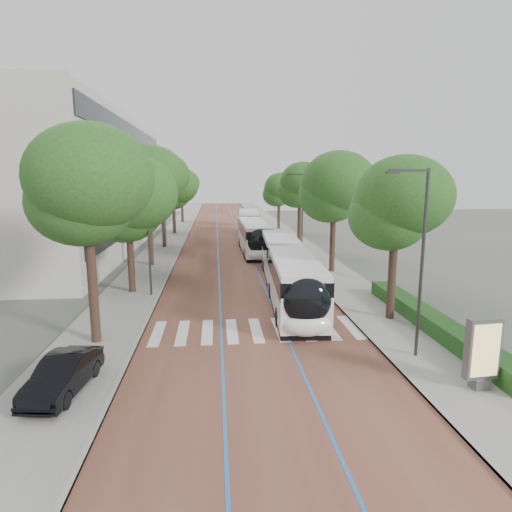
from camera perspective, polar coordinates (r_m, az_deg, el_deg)
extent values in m
plane|color=#51544C|center=(21.34, -0.25, -10.85)|extent=(160.00, 160.00, 0.00)
cube|color=brown|center=(60.33, -3.67, 3.07)|extent=(11.00, 140.00, 0.02)
cube|color=gray|center=(60.57, -10.79, 2.98)|extent=(4.00, 140.00, 0.12)
cube|color=gray|center=(61.00, 3.40, 3.20)|extent=(4.00, 140.00, 0.12)
cube|color=gray|center=(60.42, -8.99, 3.02)|extent=(0.20, 140.00, 0.14)
cube|color=gray|center=(60.74, 1.63, 3.19)|extent=(0.20, 140.00, 0.14)
cube|color=silver|center=(22.40, -13.01, -10.01)|extent=(0.55, 3.60, 0.01)
cube|color=silver|center=(22.26, -9.77, -10.01)|extent=(0.55, 3.60, 0.01)
cube|color=silver|center=(22.20, -6.50, -9.99)|extent=(0.55, 3.60, 0.01)
cube|color=silver|center=(22.20, -3.23, -9.93)|extent=(0.55, 3.60, 0.01)
cube|color=silver|center=(22.28, 0.03, -9.84)|extent=(0.55, 3.60, 0.01)
cube|color=silver|center=(22.43, 3.26, -9.72)|extent=(0.55, 3.60, 0.01)
cube|color=silver|center=(22.64, 6.43, -9.57)|extent=(0.55, 3.60, 0.01)
cube|color=silver|center=(22.92, 9.54, -9.40)|extent=(0.55, 3.60, 0.01)
cube|color=silver|center=(23.26, 12.55, -9.21)|extent=(0.55, 3.60, 0.01)
cube|color=blue|center=(60.30, -5.19, 3.06)|extent=(0.12, 126.00, 0.01)
cube|color=blue|center=(60.39, -2.15, 3.11)|extent=(0.12, 126.00, 0.01)
cube|color=beige|center=(50.99, -26.05, 8.57)|extent=(18.00, 40.00, 14.00)
cube|color=black|center=(48.81, -15.65, 4.49)|extent=(0.12, 38.00, 1.60)
cube|color=black|center=(48.61, -15.84, 8.24)|extent=(0.12, 38.00, 1.60)
cube|color=black|center=(48.61, -16.03, 12.01)|extent=(0.12, 38.00, 1.60)
cube|color=black|center=(48.80, -16.21, 15.53)|extent=(0.12, 38.00, 1.60)
cube|color=#153F16|center=(23.72, 22.45, -8.12)|extent=(1.20, 14.00, 0.80)
cylinder|color=#303032|center=(19.21, 21.24, -1.17)|extent=(0.14, 0.14, 8.00)
cube|color=#303032|center=(18.52, 19.80, 10.68)|extent=(1.70, 0.12, 0.12)
cube|color=#303032|center=(18.23, 17.76, 10.55)|extent=(0.50, 0.20, 0.10)
cylinder|color=#303032|center=(42.83, 6.21, 5.54)|extent=(0.14, 0.14, 8.00)
cube|color=#303032|center=(42.52, 5.24, 10.78)|extent=(1.70, 0.12, 0.12)
cube|color=#303032|center=(42.40, 4.29, 10.69)|extent=(0.50, 0.20, 0.10)
cylinder|color=#303032|center=(28.37, -14.13, 2.79)|extent=(0.14, 0.14, 8.00)
cylinder|color=black|center=(21.26, -20.89, -4.43)|extent=(0.44, 0.44, 5.09)
ellipsoid|color=#214716|center=(20.62, -21.73, 8.10)|extent=(5.56, 5.56, 4.73)
cylinder|color=black|center=(29.89, -16.34, -0.72)|extent=(0.44, 0.44, 4.35)
ellipsoid|color=#214716|center=(29.41, -16.73, 6.86)|extent=(6.02, 6.02, 5.11)
cylinder|color=black|center=(38.58, -13.89, 2.44)|extent=(0.44, 0.44, 5.15)
ellipsoid|color=#214716|center=(38.23, -14.20, 9.40)|extent=(6.08, 6.08, 5.17)
cylinder|color=black|center=(48.42, -12.19, 4.14)|extent=(0.44, 0.44, 5.24)
ellipsoid|color=#214716|center=(48.14, -12.41, 9.79)|extent=(5.47, 5.47, 4.65)
cylinder|color=black|center=(60.33, -10.86, 4.97)|extent=(0.44, 0.44, 4.33)
ellipsoid|color=#214716|center=(60.10, -10.99, 8.70)|extent=(6.33, 6.33, 5.38)
cylinder|color=black|center=(75.23, -9.80, 6.08)|extent=(0.44, 0.44, 4.39)
ellipsoid|color=#214716|center=(75.04, -9.90, 9.12)|extent=(5.61, 5.61, 4.77)
cylinder|color=black|center=(24.41, 17.64, -3.20)|extent=(0.44, 0.44, 4.39)
ellipsoid|color=#214716|center=(23.82, 18.17, 6.19)|extent=(5.03, 5.03, 4.28)
cylinder|color=black|center=(35.51, 10.15, 1.62)|extent=(0.44, 0.44, 4.78)
ellipsoid|color=#214716|center=(35.12, 10.38, 8.64)|extent=(5.91, 5.91, 5.02)
cylinder|color=black|center=(49.03, 5.80, 4.11)|extent=(0.44, 0.44, 4.74)
ellipsoid|color=#214716|center=(48.74, 5.89, 9.15)|extent=(5.16, 5.16, 4.39)
cylinder|color=black|center=(64.76, 3.05, 5.38)|extent=(0.44, 0.44, 4.05)
ellipsoid|color=#214716|center=(64.53, 3.09, 8.64)|extent=(5.05, 5.05, 4.29)
cylinder|color=black|center=(29.71, 3.98, -1.17)|extent=(2.35, 1.04, 2.30)
cube|color=white|center=(24.87, 5.19, -4.71)|extent=(3.05, 9.49, 1.82)
cube|color=black|center=(24.60, 5.23, -2.15)|extent=(3.08, 9.31, 0.97)
cube|color=white|center=(24.47, 5.26, -0.68)|extent=(2.99, 9.30, 0.31)
cube|color=black|center=(25.18, 5.15, -7.10)|extent=(2.98, 9.12, 0.35)
cube|color=white|center=(34.03, 3.22, -0.55)|extent=(2.96, 7.87, 1.82)
cube|color=black|center=(33.83, 3.24, 1.34)|extent=(2.99, 7.72, 0.97)
cube|color=white|center=(33.73, 3.25, 2.42)|extent=(2.90, 7.72, 0.31)
cube|color=black|center=(34.25, 3.20, -2.34)|extent=(2.89, 7.56, 0.35)
ellipsoid|color=black|center=(20.35, 6.81, -6.03)|extent=(2.41, 1.24, 2.28)
ellipsoid|color=white|center=(20.66, 6.76, -9.10)|extent=(2.41, 1.14, 1.14)
cylinder|color=black|center=(22.80, 3.02, -8.10)|extent=(0.36, 1.02, 1.00)
cylinder|color=black|center=(23.11, 8.67, -7.96)|extent=(0.36, 1.02, 1.00)
cylinder|color=black|center=(35.73, 1.16, -1.25)|extent=(0.36, 1.02, 1.00)
cylinder|color=black|center=(35.92, 4.77, -1.22)|extent=(0.36, 1.02, 1.00)
cylinder|color=black|center=(27.92, 2.07, -4.60)|extent=(0.36, 1.02, 1.00)
cylinder|color=black|center=(28.17, 6.67, -4.53)|extent=(0.36, 1.02, 1.00)
cube|color=white|center=(44.68, -0.33, 2.11)|extent=(2.61, 12.02, 1.82)
cube|color=black|center=(44.53, -0.33, 3.56)|extent=(2.65, 11.78, 0.97)
cube|color=white|center=(44.46, -0.33, 4.38)|extent=(2.56, 11.78, 0.31)
cube|color=black|center=(44.85, -0.33, 0.74)|extent=(2.56, 11.54, 0.35)
ellipsoid|color=black|center=(38.82, 0.51, 1.95)|extent=(2.36, 1.12, 2.28)
ellipsoid|color=white|center=(38.96, 0.52, 0.28)|extent=(2.36, 1.02, 1.14)
cylinder|color=black|center=(41.17, -1.40, 0.31)|extent=(0.31, 1.00, 1.00)
cylinder|color=black|center=(41.40, 1.71, 0.37)|extent=(0.31, 1.00, 1.00)
cylinder|color=black|center=(48.45, -2.10, 1.85)|extent=(0.31, 1.00, 1.00)
cylinder|color=black|center=(48.65, 0.56, 1.89)|extent=(0.31, 1.00, 1.00)
cube|color=white|center=(57.69, -0.99, 4.00)|extent=(3.17, 12.12, 1.82)
cube|color=black|center=(57.58, -1.00, 5.13)|extent=(3.20, 11.88, 0.97)
cube|color=white|center=(57.52, -1.00, 5.77)|extent=(3.11, 11.88, 0.31)
cube|color=black|center=(57.82, -0.99, 2.93)|extent=(3.10, 11.64, 0.35)
ellipsoid|color=black|center=(51.80, -0.86, 4.09)|extent=(2.41, 1.23, 2.28)
ellipsoid|color=white|center=(51.89, -0.86, 2.83)|extent=(2.40, 1.13, 1.14)
cylinder|color=black|center=(54.20, -2.11, 2.77)|extent=(0.36, 1.02, 1.00)
cylinder|color=black|center=(54.25, 0.28, 2.78)|extent=(0.36, 1.02, 1.00)
cylinder|color=black|center=(61.54, -2.12, 3.69)|extent=(0.36, 1.02, 1.00)
cylinder|color=black|center=(61.59, -0.01, 3.70)|extent=(0.36, 1.02, 1.00)
cube|color=#59595B|center=(18.31, 27.59, -14.76)|extent=(0.63, 0.54, 0.39)
cube|color=#59595B|center=(17.82, 27.96, -10.86)|extent=(1.31, 0.45, 2.27)
cube|color=#E0CB76|center=(17.68, 28.34, -11.05)|extent=(1.08, 0.11, 1.97)
imported|color=black|center=(17.35, -24.31, -14.19)|extent=(1.93, 4.21, 1.34)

